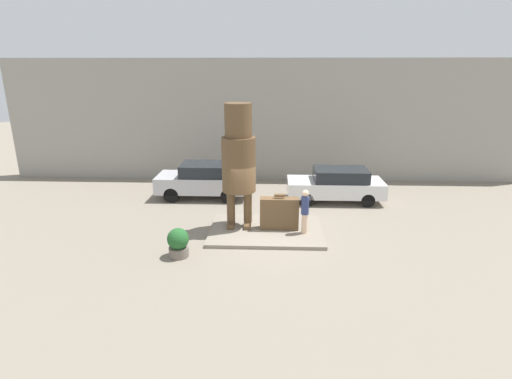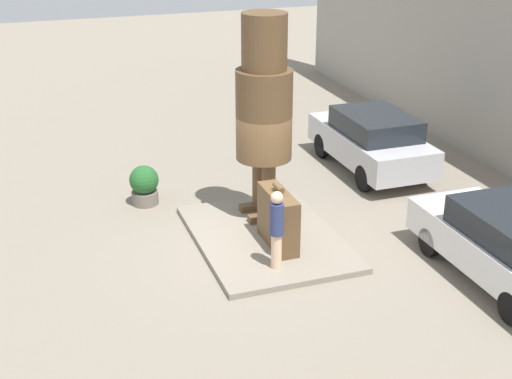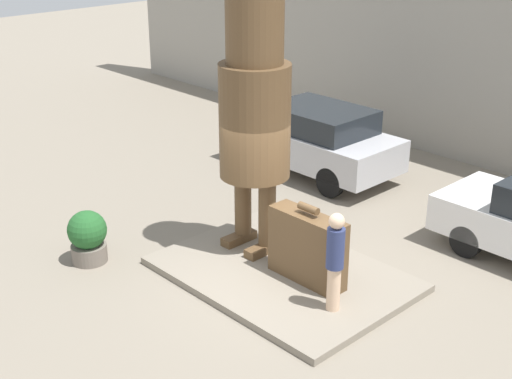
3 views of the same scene
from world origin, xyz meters
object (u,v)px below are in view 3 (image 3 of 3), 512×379
Objects in this scene: parked_car_silver at (314,138)px; planter_pot at (88,236)px; statue_figure at (255,105)px; giant_suitcase at (307,247)px; tourist at (335,258)px.

planter_pot is at bearing 91.94° from parked_car_silver.
statue_figure is 2.58m from giant_suitcase.
planter_pot is (-4.21, -1.81, -0.53)m from tourist.
statue_figure reaches higher than planter_pot.
parked_car_silver is (-4.42, 4.42, -0.16)m from tourist.
statue_figure is 4.72× the size of planter_pot.
giant_suitcase is 3.96m from planter_pot.
statue_figure is 3.23× the size of giant_suitcase.
giant_suitcase is 0.34× the size of parked_car_silver.
giant_suitcase is at bearing 131.00° from parked_car_silver.
statue_figure reaches higher than parked_car_silver.
statue_figure is at bearing 53.37° from planter_pot.
tourist reaches higher than planter_pot.
tourist is 6.25m from parked_car_silver.
tourist reaches higher than parked_car_silver.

